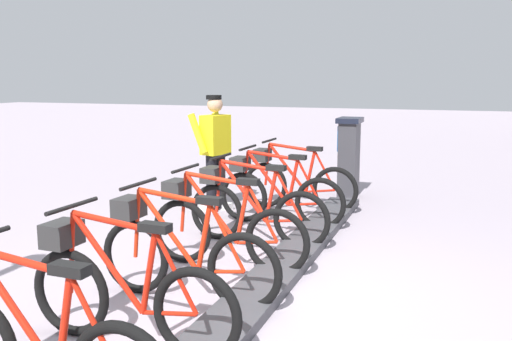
{
  "coord_description": "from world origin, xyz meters",
  "views": [
    {
      "loc": [
        -1.57,
        4.34,
        1.92
      ],
      "look_at": [
        0.5,
        -1.39,
        0.9
      ],
      "focal_mm": 39.49,
      "sensor_mm": 36.0,
      "label": 1
    }
  ],
  "objects_px": {
    "payment_kiosk": "(349,156)",
    "worker_near_rack": "(215,148)",
    "bike_docked_3": "(221,227)",
    "bike_docked_4": "(180,252)",
    "bike_docked_2": "(252,207)",
    "bike_docked_0": "(294,181)",
    "bike_docked_1": "(276,193)",
    "bike_docked_5": "(121,289)"
  },
  "relations": [
    {
      "from": "bike_docked_4",
      "to": "bike_docked_0",
      "type": "bearing_deg",
      "value": -90.0
    },
    {
      "from": "bike_docked_3",
      "to": "bike_docked_4",
      "type": "bearing_deg",
      "value": 90.0
    },
    {
      "from": "bike_docked_2",
      "to": "bike_docked_1",
      "type": "bearing_deg",
      "value": -90.0
    },
    {
      "from": "bike_docked_3",
      "to": "bike_docked_5",
      "type": "height_order",
      "value": "same"
    },
    {
      "from": "bike_docked_0",
      "to": "worker_near_rack",
      "type": "xyz_separation_m",
      "value": [
        1.08,
        0.39,
        0.48
      ]
    },
    {
      "from": "bike_docked_0",
      "to": "worker_near_rack",
      "type": "bearing_deg",
      "value": 19.97
    },
    {
      "from": "bike_docked_4",
      "to": "bike_docked_1",
      "type": "bearing_deg",
      "value": -90.0
    },
    {
      "from": "bike_docked_1",
      "to": "bike_docked_3",
      "type": "xyz_separation_m",
      "value": [
        0.0,
        1.79,
        0.0
      ]
    },
    {
      "from": "payment_kiosk",
      "to": "bike_docked_3",
      "type": "distance_m",
      "value": 3.86
    },
    {
      "from": "bike_docked_3",
      "to": "bike_docked_4",
      "type": "xyz_separation_m",
      "value": [
        0.0,
        0.89,
        0.0
      ]
    },
    {
      "from": "payment_kiosk",
      "to": "worker_near_rack",
      "type": "distance_m",
      "value": 2.26
    },
    {
      "from": "payment_kiosk",
      "to": "bike_docked_0",
      "type": "relative_size",
      "value": 0.74
    },
    {
      "from": "bike_docked_4",
      "to": "bike_docked_3",
      "type": "bearing_deg",
      "value": -90.0
    },
    {
      "from": "payment_kiosk",
      "to": "bike_docked_4",
      "type": "bearing_deg",
      "value": 83.07
    },
    {
      "from": "bike_docked_1",
      "to": "bike_docked_5",
      "type": "relative_size",
      "value": 1.0
    },
    {
      "from": "bike_docked_1",
      "to": "worker_near_rack",
      "type": "relative_size",
      "value": 1.04
    },
    {
      "from": "bike_docked_3",
      "to": "bike_docked_0",
      "type": "bearing_deg",
      "value": -90.0
    },
    {
      "from": "bike_docked_3",
      "to": "bike_docked_5",
      "type": "bearing_deg",
      "value": 90.0
    },
    {
      "from": "bike_docked_5",
      "to": "bike_docked_1",
      "type": "bearing_deg",
      "value": -90.0
    },
    {
      "from": "payment_kiosk",
      "to": "bike_docked_3",
      "type": "height_order",
      "value": "payment_kiosk"
    },
    {
      "from": "bike_docked_2",
      "to": "worker_near_rack",
      "type": "bearing_deg",
      "value": -52.34
    },
    {
      "from": "bike_docked_2",
      "to": "bike_docked_5",
      "type": "bearing_deg",
      "value": 90.0
    },
    {
      "from": "bike_docked_5",
      "to": "worker_near_rack",
      "type": "xyz_separation_m",
      "value": [
        1.08,
        -4.08,
        0.48
      ]
    },
    {
      "from": "bike_docked_2",
      "to": "bike_docked_5",
      "type": "height_order",
      "value": "same"
    },
    {
      "from": "bike_docked_0",
      "to": "bike_docked_3",
      "type": "relative_size",
      "value": 1.0
    },
    {
      "from": "bike_docked_0",
      "to": "bike_docked_1",
      "type": "bearing_deg",
      "value": 90.0
    },
    {
      "from": "payment_kiosk",
      "to": "bike_docked_4",
      "type": "xyz_separation_m",
      "value": [
        0.57,
        4.71,
        -0.24
      ]
    },
    {
      "from": "bike_docked_4",
      "to": "bike_docked_5",
      "type": "distance_m",
      "value": 0.89
    },
    {
      "from": "bike_docked_1",
      "to": "bike_docked_2",
      "type": "relative_size",
      "value": 1.0
    },
    {
      "from": "bike_docked_2",
      "to": "worker_near_rack",
      "type": "distance_m",
      "value": 1.83
    },
    {
      "from": "bike_docked_3",
      "to": "bike_docked_1",
      "type": "bearing_deg",
      "value": -90.0
    },
    {
      "from": "payment_kiosk",
      "to": "bike_docked_4",
      "type": "distance_m",
      "value": 4.75
    },
    {
      "from": "bike_docked_3",
      "to": "worker_near_rack",
      "type": "bearing_deg",
      "value": -64.8
    },
    {
      "from": "payment_kiosk",
      "to": "bike_docked_1",
      "type": "distance_m",
      "value": 2.12
    },
    {
      "from": "bike_docked_1",
      "to": "worker_near_rack",
      "type": "bearing_deg",
      "value": -24.99
    },
    {
      "from": "bike_docked_2",
      "to": "bike_docked_4",
      "type": "bearing_deg",
      "value": 90.0
    },
    {
      "from": "payment_kiosk",
      "to": "bike_docked_2",
      "type": "relative_size",
      "value": 0.74
    },
    {
      "from": "bike_docked_2",
      "to": "worker_near_rack",
      "type": "xyz_separation_m",
      "value": [
        1.08,
        -1.4,
        0.48
      ]
    },
    {
      "from": "bike_docked_2",
      "to": "bike_docked_5",
      "type": "distance_m",
      "value": 2.68
    },
    {
      "from": "bike_docked_2",
      "to": "worker_near_rack",
      "type": "relative_size",
      "value": 1.04
    },
    {
      "from": "payment_kiosk",
      "to": "bike_docked_5",
      "type": "bearing_deg",
      "value": 84.17
    },
    {
      "from": "bike_docked_0",
      "to": "bike_docked_1",
      "type": "xyz_separation_m",
      "value": [
        0.0,
        0.89,
        0.0
      ]
    }
  ]
}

